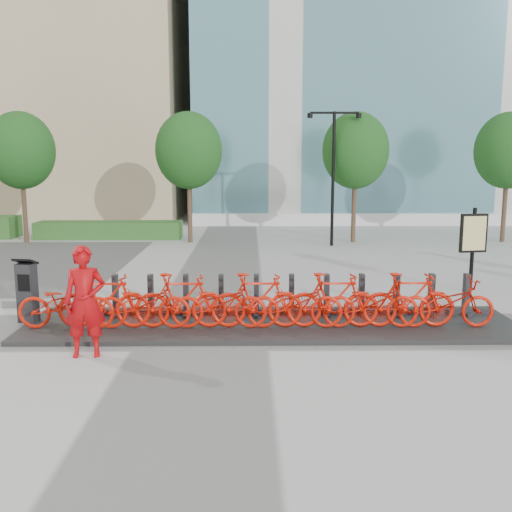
{
  "coord_description": "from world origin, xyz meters",
  "views": [
    {
      "loc": [
        0.86,
        -10.52,
        3.22
      ],
      "look_at": [
        1.0,
        1.5,
        1.2
      ],
      "focal_mm": 40.0,
      "sensor_mm": 36.0,
      "label": 1
    }
  ],
  "objects_px": {
    "bike_0": "(66,304)",
    "worker_red": "(85,302)",
    "map_sign": "(473,237)",
    "kiosk": "(27,291)"
  },
  "relations": [
    {
      "from": "bike_0",
      "to": "worker_red",
      "type": "xyz_separation_m",
      "value": [
        0.75,
        -1.34,
        0.37
      ]
    },
    {
      "from": "map_sign",
      "to": "worker_red",
      "type": "bearing_deg",
      "value": -159.44
    },
    {
      "from": "kiosk",
      "to": "worker_red",
      "type": "relative_size",
      "value": 0.69
    },
    {
      "from": "map_sign",
      "to": "kiosk",
      "type": "bearing_deg",
      "value": -172.83
    },
    {
      "from": "bike_0",
      "to": "kiosk",
      "type": "xyz_separation_m",
      "value": [
        -0.89,
        0.45,
        0.14
      ]
    },
    {
      "from": "bike_0",
      "to": "kiosk",
      "type": "bearing_deg",
      "value": 63.17
    },
    {
      "from": "kiosk",
      "to": "map_sign",
      "type": "distance_m",
      "value": 10.23
    },
    {
      "from": "worker_red",
      "to": "map_sign",
      "type": "bearing_deg",
      "value": 21.57
    },
    {
      "from": "map_sign",
      "to": "bike_0",
      "type": "bearing_deg",
      "value": -168.72
    },
    {
      "from": "kiosk",
      "to": "worker_red",
      "type": "bearing_deg",
      "value": -38.73
    }
  ]
}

